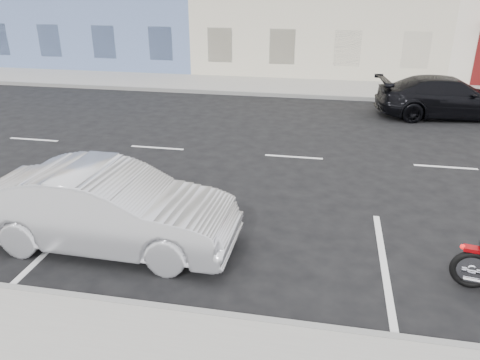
# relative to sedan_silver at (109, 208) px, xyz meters

# --- Properties ---
(ground) EXTENTS (120.00, 120.00, 0.00)m
(ground) POSITION_rel_sedan_silver_xyz_m (4.92, 5.30, -0.77)
(ground) COLOR black
(ground) RESTS_ON ground
(sidewalk_far) EXTENTS (80.00, 3.40, 0.15)m
(sidewalk_far) POSITION_rel_sedan_silver_xyz_m (-0.08, 14.00, -0.69)
(sidewalk_far) COLOR gray
(sidewalk_far) RESTS_ON ground
(curb_near) EXTENTS (80.00, 0.12, 0.16)m
(curb_near) POSITION_rel_sedan_silver_xyz_m (-0.08, -1.70, -0.69)
(curb_near) COLOR gray
(curb_near) RESTS_ON ground
(curb_far) EXTENTS (80.00, 0.12, 0.16)m
(curb_far) POSITION_rel_sedan_silver_xyz_m (-0.08, 12.30, -0.69)
(curb_far) COLOR gray
(curb_far) RESTS_ON ground
(sedan_silver) EXTENTS (4.68, 1.70, 1.53)m
(sedan_silver) POSITION_rel_sedan_silver_xyz_m (0.00, 0.00, 0.00)
(sedan_silver) COLOR #B6B8BF
(sedan_silver) RESTS_ON ground
(car_far) EXTENTS (5.12, 2.64, 1.42)m
(car_far) POSITION_rel_sedan_silver_xyz_m (7.86, 10.42, -0.06)
(car_far) COLOR black
(car_far) RESTS_ON ground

